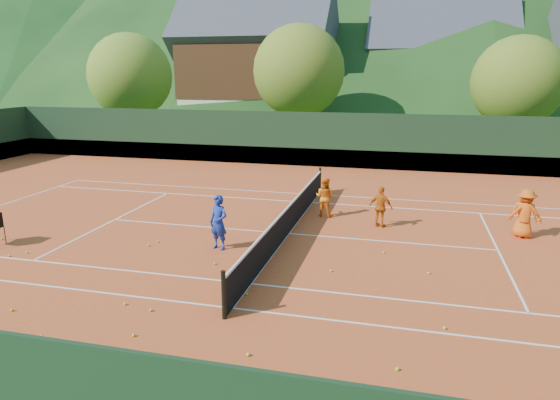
% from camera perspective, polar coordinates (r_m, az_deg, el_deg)
% --- Properties ---
extents(ground, '(400.00, 400.00, 0.00)m').
position_cam_1_polar(ground, '(16.37, 0.97, -3.92)').
color(ground, '#264C17').
rests_on(ground, ground).
extents(clay_court, '(40.00, 24.00, 0.02)m').
position_cam_1_polar(clay_court, '(16.37, 0.97, -3.89)').
color(clay_court, '#B6451D').
rests_on(clay_court, ground).
extents(coach, '(0.69, 0.55, 1.64)m').
position_cam_1_polar(coach, '(14.85, -7.02, -2.57)').
color(coach, navy).
rests_on(coach, clay_court).
extents(student_a, '(0.81, 0.70, 1.44)m').
position_cam_1_polar(student_a, '(18.22, 5.12, 0.36)').
color(student_a, orange).
rests_on(student_a, clay_court).
extents(student_b, '(0.89, 0.60, 1.41)m').
position_cam_1_polar(student_b, '(17.20, 11.45, -0.79)').
color(student_b, '#D36512').
rests_on(student_b, clay_court).
extents(student_c, '(0.87, 0.68, 1.56)m').
position_cam_1_polar(student_c, '(17.59, 26.13, -1.41)').
color(student_c, orange).
rests_on(student_c, clay_court).
extents(student_d, '(1.05, 0.64, 1.58)m').
position_cam_1_polar(student_d, '(17.56, 26.23, -1.41)').
color(student_d, '#D85813').
rests_on(student_d, clay_court).
extents(tennis_ball_0, '(0.07, 0.07, 0.07)m').
position_cam_1_polar(tennis_ball_0, '(12.09, -17.30, -11.25)').
color(tennis_ball_0, '#AED723').
rests_on(tennis_ball_0, clay_court).
extents(tennis_ball_1, '(0.07, 0.07, 0.07)m').
position_cam_1_polar(tennis_ball_1, '(13.92, -7.45, -7.20)').
color(tennis_ball_1, '#AED723').
rests_on(tennis_ball_1, clay_court).
extents(tennis_ball_2, '(0.07, 0.07, 0.07)m').
position_cam_1_polar(tennis_ball_2, '(15.71, -14.82, -5.02)').
color(tennis_ball_2, '#AED723').
rests_on(tennis_ball_2, clay_court).
extents(tennis_ball_3, '(0.07, 0.07, 0.07)m').
position_cam_1_polar(tennis_ball_3, '(16.37, -26.95, -5.36)').
color(tennis_ball_3, '#AED723').
rests_on(tennis_ball_3, clay_court).
extents(tennis_ball_5, '(0.07, 0.07, 0.07)m').
position_cam_1_polar(tennis_ball_5, '(10.74, -16.38, -14.60)').
color(tennis_ball_5, '#AED723').
rests_on(tennis_ball_5, clay_court).
extents(tennis_ball_6, '(0.07, 0.07, 0.07)m').
position_cam_1_polar(tennis_ball_6, '(12.75, -28.32, -11.01)').
color(tennis_ball_6, '#AED723').
rests_on(tennis_ball_6, clay_court).
extents(tennis_ball_7, '(0.07, 0.07, 0.07)m').
position_cam_1_polar(tennis_ball_7, '(18.05, -29.17, -3.87)').
color(tennis_ball_7, '#AED723').
rests_on(tennis_ball_7, clay_court).
extents(tennis_ball_8, '(0.07, 0.07, 0.07)m').
position_cam_1_polar(tennis_ball_8, '(13.75, 16.65, -7.99)').
color(tennis_ball_8, '#AED723').
rests_on(tennis_ball_8, clay_court).
extents(tennis_ball_9, '(0.07, 0.07, 0.07)m').
position_cam_1_polar(tennis_ball_9, '(14.92, 11.75, -5.88)').
color(tennis_ball_9, '#AED723').
rests_on(tennis_ball_9, clay_court).
extents(tennis_ball_10, '(0.07, 0.07, 0.07)m').
position_cam_1_polar(tennis_ball_10, '(11.11, 18.29, -13.73)').
color(tennis_ball_10, '#AED723').
rests_on(tennis_ball_10, clay_court).
extents(tennis_ball_11, '(0.07, 0.07, 0.07)m').
position_cam_1_polar(tennis_ball_11, '(15.96, -13.79, -4.64)').
color(tennis_ball_11, '#AED723').
rests_on(tennis_ball_11, clay_court).
extents(tennis_ball_13, '(0.07, 0.07, 0.07)m').
position_cam_1_polar(tennis_ball_13, '(11.64, -14.54, -12.08)').
color(tennis_ball_13, '#AED723').
rests_on(tennis_ball_13, clay_court).
extents(tennis_ball_14, '(0.07, 0.07, 0.07)m').
position_cam_1_polar(tennis_ball_14, '(9.74, -3.65, -17.21)').
color(tennis_ball_14, '#AED723').
rests_on(tennis_ball_14, clay_court).
extents(tennis_ball_15, '(0.07, 0.07, 0.07)m').
position_cam_1_polar(tennis_ball_15, '(11.32, -25.61, -13.91)').
color(tennis_ball_15, '#AED723').
rests_on(tennis_ball_15, clay_court).
extents(tennis_ball_16, '(0.07, 0.07, 0.07)m').
position_cam_1_polar(tennis_ball_16, '(9.56, 13.26, -18.28)').
color(tennis_ball_16, '#AED723').
rests_on(tennis_ball_16, clay_court).
extents(tennis_ball_19, '(0.07, 0.07, 0.07)m').
position_cam_1_polar(tennis_ball_19, '(12.06, -3.86, -10.64)').
color(tennis_ball_19, '#AED723').
rests_on(tennis_ball_19, clay_court).
extents(tennis_ball_20, '(0.07, 0.07, 0.07)m').
position_cam_1_polar(tennis_ball_20, '(16.32, -28.56, -5.62)').
color(tennis_ball_20, '#AED723').
rests_on(tennis_ball_20, clay_court).
extents(tennis_ball_21, '(0.07, 0.07, 0.07)m').
position_cam_1_polar(tennis_ball_21, '(13.39, 5.86, -8.04)').
color(tennis_ball_21, '#AED723').
rests_on(tennis_ball_21, clay_court).
extents(court_lines, '(23.83, 11.03, 0.00)m').
position_cam_1_polar(court_lines, '(16.36, 0.97, -3.85)').
color(court_lines, silver).
rests_on(court_lines, clay_court).
extents(tennis_net, '(0.10, 12.07, 1.10)m').
position_cam_1_polar(tennis_net, '(16.22, 0.98, -2.18)').
color(tennis_net, black).
rests_on(tennis_net, clay_court).
extents(perimeter_fence, '(40.40, 24.24, 3.00)m').
position_cam_1_polar(perimeter_fence, '(16.02, 0.99, 0.39)').
color(perimeter_fence, black).
rests_on(perimeter_fence, clay_court).
extents(chalet_left, '(13.80, 9.93, 12.92)m').
position_cam_1_polar(chalet_left, '(47.12, -2.57, 15.05)').
color(chalet_left, beige).
rests_on(chalet_left, ground).
extents(chalet_mid, '(12.65, 8.82, 11.45)m').
position_cam_1_polar(chalet_mid, '(49.19, 17.60, 13.62)').
color(chalet_mid, beige).
rests_on(chalet_mid, ground).
extents(tree_a, '(6.00, 6.00, 7.88)m').
position_cam_1_polar(tree_a, '(38.46, -16.79, 13.44)').
color(tree_a, '#432B1A').
rests_on(tree_a, ground).
extents(tree_b, '(6.40, 6.40, 8.40)m').
position_cam_1_polar(tree_b, '(35.93, 2.17, 14.51)').
color(tree_b, '#3C2518').
rests_on(tree_b, ground).
extents(tree_c, '(5.60, 5.60, 7.35)m').
position_cam_1_polar(tree_c, '(34.73, 25.54, 12.08)').
color(tree_c, '#3C2718').
rests_on(tree_c, ground).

